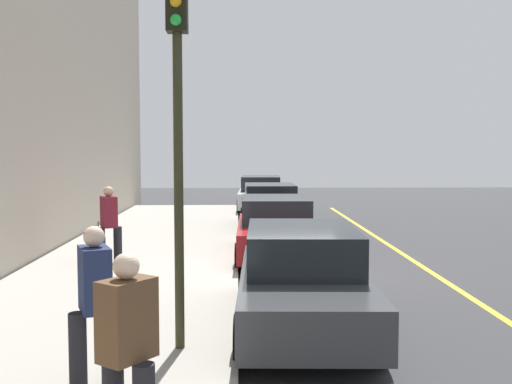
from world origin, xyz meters
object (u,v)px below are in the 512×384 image
Objects in this scene: traffic_light_pole at (178,101)px; rolling_suitcase at (99,252)px; pedestrian_burgundy_coat at (109,222)px; parked_car_white at (261,194)px; parked_car_black at (270,208)px; pedestrian_brown_coat at (127,347)px; parked_car_red at (276,229)px; pedestrian_navy_coat at (95,301)px; parked_car_charcoal at (302,280)px.

traffic_light_pole is 4.82× the size of rolling_suitcase.
pedestrian_burgundy_coat reaches higher than rolling_suitcase.
pedestrian_burgundy_coat reaches higher than parked_car_white.
parked_car_black is 7.45m from pedestrian_burgundy_coat.
pedestrian_brown_coat is 1.74× the size of rolling_suitcase.
pedestrian_burgundy_coat is 1.76× the size of rolling_suitcase.
rolling_suitcase is (0.36, -0.15, -0.60)m from pedestrian_burgundy_coat.
parked_car_red is 3.92m from pedestrian_burgundy_coat.
parked_car_red is 8.42m from pedestrian_navy_coat.
pedestrian_navy_coat is 0.37× the size of traffic_light_pole.
pedestrian_navy_coat is at bearing -7.36° from parked_car_white.
pedestrian_burgundy_coat is at bearing -169.25° from pedestrian_navy_coat.
parked_car_black is 0.91× the size of parked_car_charcoal.
parked_car_red is 0.93× the size of traffic_light_pole.
parked_car_red and parked_car_charcoal have the same top height.
rolling_suitcase is at bearing -167.44° from pedestrian_navy_coat.
parked_car_black is 13.60m from pedestrian_navy_coat.
parked_car_charcoal is at bearing 125.52° from traffic_light_pole.
traffic_light_pole is (-1.21, 0.78, 2.22)m from pedestrian_navy_coat.
pedestrian_burgundy_coat is at bearing -160.02° from traffic_light_pole.
pedestrian_navy_coat is 2.64m from traffic_light_pole.
traffic_light_pole is at bearing -8.43° from parked_car_black.
rolling_suitcase is (12.56, -3.96, -0.30)m from parked_car_white.
rolling_suitcase is at bearing -157.45° from traffic_light_pole.
pedestrian_brown_coat is at bearing -3.72° from traffic_light_pole.
pedestrian_navy_coat reaches higher than pedestrian_brown_coat.
pedestrian_navy_coat is at bearing -10.93° from parked_car_black.
parked_car_white is at bearing 179.75° from parked_car_red.
pedestrian_navy_coat is at bearing -32.76° from traffic_light_pole.
parked_car_black is 14.94m from pedestrian_brown_coat.
parked_car_red is 2.56× the size of pedestrian_burgundy_coat.
pedestrian_burgundy_coat is at bearing -74.62° from parked_car_red.
parked_car_white is at bearing 162.48° from rolling_suitcase.
parked_car_white is at bearing 174.82° from pedestrian_brown_coat.
traffic_light_pole reaches higher than parked_car_charcoal.
parked_car_red is at bearing 109.62° from rolling_suitcase.
parked_car_charcoal is at bearing 0.43° from parked_car_red.
parked_car_white is at bearing 174.60° from traffic_light_pole.
parked_car_black is (5.86, 0.10, -0.00)m from parked_car_white.
rolling_suitcase is at bearing -31.23° from parked_car_black.
pedestrian_burgundy_coat reaches higher than parked_car_charcoal.
parked_car_black and parked_car_red have the same top height.
pedestrian_brown_coat is (9.51, -1.83, 0.29)m from parked_car_red.
pedestrian_navy_coat is 1.02× the size of pedestrian_brown_coat.
parked_car_charcoal is 5.97m from pedestrian_burgundy_coat.
pedestrian_navy_coat reaches higher than rolling_suitcase.
pedestrian_navy_coat is at bearing -16.81° from parked_car_red.
pedestrian_brown_coat reaches higher than parked_car_charcoal.
traffic_light_pole is (18.00, -1.70, 2.53)m from parked_car_white.
rolling_suitcase is (-6.66, -1.48, -0.61)m from pedestrian_navy_coat.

